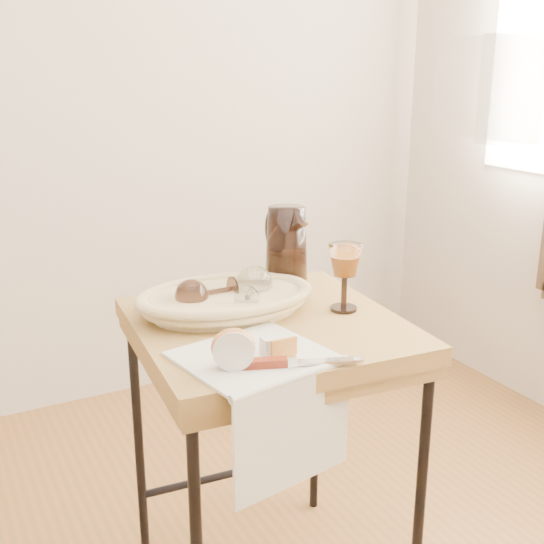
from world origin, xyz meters
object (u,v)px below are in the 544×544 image
goblet_lying_b (251,290)px  pitcher (286,249)px  wine_goblet (345,277)px  tea_towel (254,356)px  goblet_lying_a (210,293)px  table_knife (296,361)px  bread_basket (226,302)px  apple_half (233,347)px  side_table (268,463)px

goblet_lying_b → pitcher: pitcher is taller
wine_goblet → tea_towel: bearing=-154.9°
goblet_lying_a → table_knife: (0.03, -0.35, -0.04)m
bread_basket → goblet_lying_b: 0.07m
goblet_lying_a → wine_goblet: bearing=153.6°
tea_towel → bread_basket: size_ratio=0.74×
wine_goblet → bread_basket: bearing=156.3°
bread_basket → goblet_lying_a: (-0.03, 0.02, 0.02)m
goblet_lying_b → apple_half: bearing=-177.0°
side_table → table_knife: bearing=-105.4°
goblet_lying_a → apple_half: (-0.08, -0.30, -0.01)m
table_knife → apple_half: bearing=175.0°
goblet_lying_a → wine_goblet: (0.29, -0.13, 0.03)m
side_table → goblet_lying_b: bearing=97.3°
table_knife → wine_goblet: bearing=61.4°
side_table → apple_half: (-0.17, -0.20, 0.41)m
side_table → bread_basket: 0.41m
wine_goblet → pitcher: bearing=102.4°
side_table → table_knife: 0.46m
bread_basket → table_knife: 0.33m
pitcher → apple_half: size_ratio=3.02×
bread_basket → table_knife: size_ratio=1.57×
table_knife → goblet_lying_b: bearing=99.6°
bread_basket → side_table: bearing=-49.4°
tea_towel → table_knife: table_knife is taller
wine_goblet → side_table: bearing=173.3°
side_table → goblet_lying_a: (-0.10, 0.10, 0.42)m
wine_goblet → table_knife: bearing=-138.9°
goblet_lying_b → wine_goblet: wine_goblet is taller
pitcher → goblet_lying_a: bearing=-163.4°
side_table → wine_goblet: (0.19, -0.02, 0.45)m
bread_basket → goblet_lying_b: goblet_lying_b is taller
side_table → goblet_lying_a: 0.44m
side_table → table_knife: size_ratio=3.13×
side_table → bread_basket: (-0.06, 0.09, 0.39)m
goblet_lying_a → table_knife: goblet_lying_a is taller
tea_towel → pitcher: size_ratio=1.08×
bread_basket → apple_half: apple_half is taller
goblet_lying_a → table_knife: 0.35m
side_table → wine_goblet: size_ratio=4.53×
table_knife → tea_towel: bearing=142.8°
side_table → tea_towel: bearing=-125.5°
side_table → tea_towel: size_ratio=2.67×
bread_basket → goblet_lying_b: bearing=-16.9°
goblet_lying_b → wine_goblet: (0.20, -0.09, 0.03)m
bread_basket → goblet_lying_a: 0.04m
goblet_lying_b → wine_goblet: 0.22m
tea_towel → goblet_lying_a: (0.02, 0.27, 0.05)m
goblet_lying_b → table_knife: bearing=-155.3°
bread_basket → apple_half: size_ratio=4.38×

